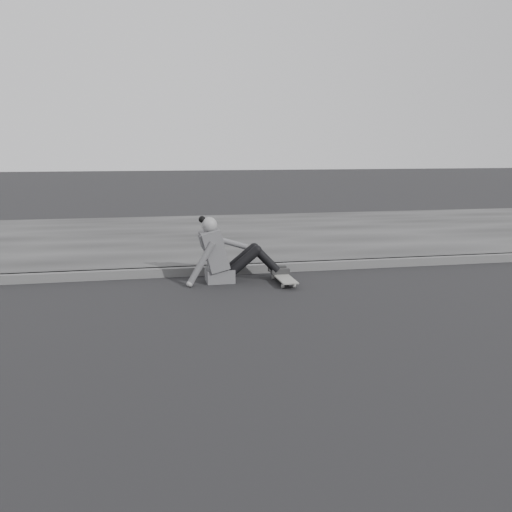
{
  "coord_description": "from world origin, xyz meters",
  "views": [
    {
      "loc": [
        -3.42,
        -5.15,
        1.74
      ],
      "look_at": [
        -2.1,
        1.22,
        0.5
      ],
      "focal_mm": 40.0,
      "sensor_mm": 36.0,
      "label": 1
    }
  ],
  "objects": [
    {
      "name": "ground",
      "position": [
        0.0,
        0.0,
        0.0
      ],
      "size": [
        80.0,
        80.0,
        0.0
      ],
      "primitive_type": "plane",
      "color": "black",
      "rests_on": "ground"
    },
    {
      "name": "skateboard",
      "position": [
        -1.6,
        1.87,
        0.07
      ],
      "size": [
        0.2,
        0.78,
        0.09
      ],
      "color": "gray",
      "rests_on": "ground"
    },
    {
      "name": "seated_woman",
      "position": [
        -2.33,
        2.12,
        0.36
      ],
      "size": [
        1.38,
        0.46,
        0.88
      ],
      "color": "#4E4E51",
      "rests_on": "ground"
    },
    {
      "name": "curb",
      "position": [
        0.0,
        2.58,
        0.06
      ],
      "size": [
        24.0,
        0.16,
        0.12
      ],
      "primitive_type": "cube",
      "color": "#4C4C4C",
      "rests_on": "ground"
    },
    {
      "name": "sidewalk",
      "position": [
        0.0,
        5.6,
        0.06
      ],
      "size": [
        24.0,
        6.0,
        0.12
      ],
      "primitive_type": "cube",
      "color": "#313131",
      "rests_on": "ground"
    }
  ]
}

